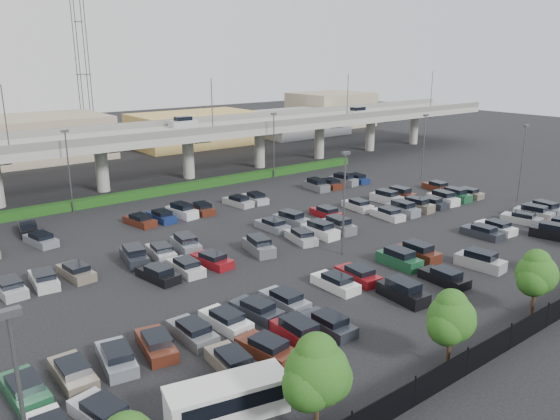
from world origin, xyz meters
TOP-DOWN VIEW (x-y plane):
  - ground at (0.00, 0.00)m, footprint 280.00×280.00m
  - overpass at (-0.17, 32.01)m, footprint 150.00×13.00m
  - hedge at (0.00, 25.00)m, footprint 66.00×1.60m
  - fence at (-0.05, -28.00)m, footprint 70.00×0.10m
  - tree_row at (0.70, -26.53)m, footprint 65.07×3.66m
  - shuttle_bus at (-22.71, -22.25)m, footprint 7.05×3.73m
  - parked_cars at (0.72, -4.24)m, footprint 62.74×41.66m
  - light_poles at (-4.13, 2.00)m, footprint 66.90×48.38m
  - distant_buildings at (12.38, 61.81)m, footprint 138.00×24.00m
  - comm_tower at (4.00, 74.00)m, footprint 2.40×2.40m

SIDE VIEW (x-z plane):
  - ground at x=0.00m, z-range 0.00..0.00m
  - hedge at x=0.00m, z-range 0.00..1.10m
  - parked_cars at x=0.72m, z-range -0.21..1.46m
  - fence at x=-0.05m, z-range -0.10..1.90m
  - shuttle_bus at x=-22.71m, z-range 0.10..2.25m
  - tree_row at x=0.70m, z-range 0.55..6.49m
  - distant_buildings at x=12.38m, z-range -0.76..8.24m
  - light_poles at x=-4.13m, z-range 1.09..11.39m
  - overpass at x=-0.17m, z-range -0.93..14.87m
  - comm_tower at x=4.00m, z-range 0.61..30.61m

